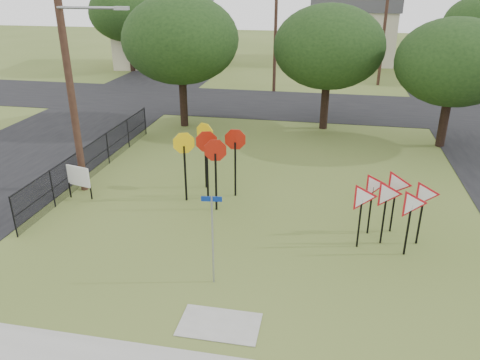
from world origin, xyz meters
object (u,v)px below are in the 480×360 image
(stop_sign_cluster, at_px, (209,149))
(info_board, at_px, (78,177))
(yield_sign_cluster, at_px, (392,196))
(street_name_sign, at_px, (213,234))

(stop_sign_cluster, bearing_deg, info_board, -168.54)
(yield_sign_cluster, distance_m, info_board, 11.51)
(stop_sign_cluster, bearing_deg, yield_sign_cluster, -18.39)
(street_name_sign, height_order, yield_sign_cluster, street_name_sign)
(street_name_sign, bearing_deg, stop_sign_cluster, 105.27)
(stop_sign_cluster, xyz_separation_m, yield_sign_cluster, (6.45, -2.15, -0.36))
(street_name_sign, xyz_separation_m, stop_sign_cluster, (-1.47, 5.37, 0.47))
(info_board, bearing_deg, yield_sign_cluster, -5.69)
(street_name_sign, bearing_deg, info_board, 145.88)
(street_name_sign, distance_m, info_board, 7.80)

